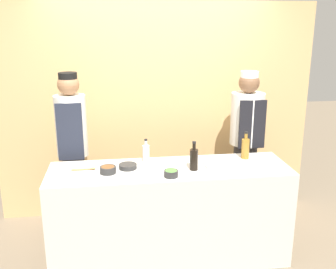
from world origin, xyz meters
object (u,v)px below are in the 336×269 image
Objects in this scene: bottle_clear at (146,153)px; wooden_spoon at (86,169)px; cutting_board at (224,164)px; sauce_bowl_brown at (108,169)px; sauce_bowl_red at (128,166)px; bottle_vinegar at (245,148)px; chef_left at (73,149)px; sauce_bowl_green at (171,173)px; bottle_soy at (194,159)px; chef_right at (246,143)px.

wooden_spoon is (-0.55, -0.14, -0.08)m from bottle_clear.
wooden_spoon is at bearing 178.13° from cutting_board.
sauce_bowl_brown reaches higher than sauce_bowl_red.
sauce_bowl_brown is at bearing -152.89° from sauce_bowl_red.
sauce_bowl_red is 0.44× the size of cutting_board.
sauce_bowl_brown is 0.38× the size of cutting_board.
bottle_vinegar is 0.16× the size of chef_left.
sauce_bowl_green is 0.86m from bottle_vinegar.
bottle_clear reaches higher than sauce_bowl_green.
bottle_soy is at bearing 31.23° from sauce_bowl_green.
bottle_vinegar is 1.01× the size of bottle_soy.
sauce_bowl_brown is 0.54× the size of bottle_soy.
sauce_bowl_brown is at bearing -26.89° from wooden_spoon.
sauce_bowl_red is 0.09× the size of chef_left.
bottle_soy is at bearing -30.59° from chef_left.
bottle_soy is at bearing -7.22° from wooden_spoon.
wooden_spoon is at bearing 160.58° from sauce_bowl_green.
bottle_vinegar reaches higher than sauce_bowl_green.
bottle_vinegar is 0.95m from bottle_clear.
sauce_bowl_brown is at bearing -156.44° from chef_right.
cutting_board is at bearing -22.21° from chef_left.
bottle_vinegar is 1.25× the size of wooden_spoon.
bottle_soy reaches higher than cutting_board.
chef_left is at bearing 138.26° from sauce_bowl_green.
bottle_vinegar reaches higher than cutting_board.
sauce_bowl_red is at bearing -156.94° from chef_right.
chef_left reaches higher than bottle_soy.
sauce_bowl_green is 0.77m from wooden_spoon.
wooden_spoon is (-1.25, 0.04, 0.00)m from cutting_board.
sauce_bowl_red is 1.14m from bottle_vinegar.
bottle_clear is 0.13× the size of chef_right.
chef_right reaches higher than wooden_spoon.
bottle_vinegar is at bearing 6.00° from sauce_bowl_red.
bottle_vinegar is at bearing -14.42° from chef_left.
bottle_clear is 1.06× the size of wooden_spoon.
wooden_spoon is at bearing -175.80° from bottle_vinegar.
bottle_vinegar is at bearing 9.08° from sauce_bowl_brown.
chef_right reaches higher than sauce_bowl_green.
sauce_bowl_brown is 0.87× the size of sauce_bowl_red.
cutting_board is 1.25m from wooden_spoon.
bottle_clear is at bearing 13.92° from wooden_spoon.
bottle_clear is (-0.18, 0.39, 0.06)m from sauce_bowl_green.
bottle_clear is at bearing 33.57° from sauce_bowl_brown.
sauce_bowl_green is 0.32× the size of cutting_board.
chef_left reaches higher than sauce_bowl_brown.
bottle_soy is at bearing -1.66° from sauce_bowl_brown.
bottle_soy is 0.96m from wooden_spoon.
sauce_bowl_green reaches higher than sauce_bowl_red.
sauce_bowl_green is 0.85× the size of sauce_bowl_brown.
sauce_bowl_brown is 0.66× the size of wooden_spoon.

